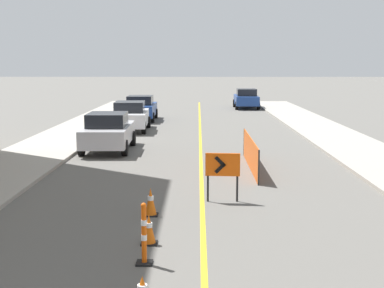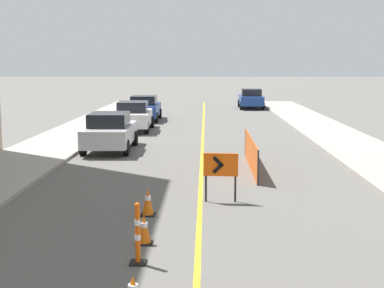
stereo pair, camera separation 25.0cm
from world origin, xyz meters
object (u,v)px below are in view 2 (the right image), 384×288
Objects in this scene: traffic_cone_fifth at (144,229)px; parked_car_curb_near at (110,131)px; parked_car_curb_mid at (133,116)px; delineator_post_rear at (138,238)px; parked_car_opposite_side at (251,99)px; parked_car_curb_far at (144,108)px; traffic_cone_farthest at (148,202)px; arrow_barricade_primary at (221,167)px.

parked_car_curb_near is at bearing 103.32° from traffic_cone_fifth.
parked_car_curb_mid is at bearing 87.94° from parked_car_curb_near.
parked_car_opposite_side is at bearing 81.86° from delineator_post_rear.
parked_car_curb_mid is 1.01× the size of parked_car_curb_far.
parked_car_curb_far is (-2.53, 21.53, 0.47)m from traffic_cone_farthest.
traffic_cone_fifth is 0.14× the size of parked_car_curb_far.
delineator_post_rear is at bearing -84.58° from parked_car_curb_mid.
arrow_barricade_primary is at bearing -95.37° from parked_car_opposite_side.
parked_car_curb_mid is at bearing 110.01° from arrow_barricade_primary.
delineator_post_rear is 19.62m from parked_car_curb_mid.
arrow_barricade_primary reaches higher than traffic_cone_farthest.
traffic_cone_fifth is 1.11m from delineator_post_rear.
traffic_cone_fifth is at bearing -78.02° from parked_car_curb_near.
parked_car_curb_far is at bearing 105.99° from arrow_barricade_primary.
parked_car_opposite_side is (7.56, 9.38, 0.00)m from parked_car_curb_far.
parked_car_opposite_side reaches higher than delineator_post_rear.
traffic_cone_farthest is 31.32m from parked_car_opposite_side.
parked_car_curb_near is (-2.61, 9.62, 0.47)m from traffic_cone_farthest.
parked_car_curb_mid is at bearing 98.83° from traffic_cone_farthest.
traffic_cone_farthest is at bearing 92.92° from delineator_post_rear.
parked_car_curb_near is (-2.76, 11.66, 0.50)m from traffic_cone_fifth.
parked_car_curb_mid is at bearing 98.31° from traffic_cone_fifth.
arrow_barricade_primary is at bearing -63.45° from parked_car_curb_near.
parked_car_curb_near and parked_car_opposite_side have the same top height.
parked_car_opposite_side is (7.56, 14.61, 0.00)m from parked_car_curb_mid.
delineator_post_rear is 13.05m from parked_car_curb_near.
traffic_cone_fifth is 2.05m from traffic_cone_farthest.
parked_car_opposite_side is at bearing 81.58° from traffic_cone_fifth.
parked_car_curb_mid is (-4.31, 14.98, -0.12)m from arrow_barricade_primary.
traffic_cone_farthest is 0.15× the size of parked_car_opposite_side.
parked_car_opposite_side reaches higher than traffic_cone_farthest.
traffic_cone_fifth is 0.14× the size of parked_car_opposite_side.
traffic_cone_fifth is 11.99m from parked_car_curb_near.
arrow_barricade_primary is 29.76m from parked_car_opposite_side.
traffic_cone_fifth is 33.31m from parked_car_opposite_side.
parked_car_curb_mid is at bearing 97.89° from delineator_post_rear.
parked_car_curb_far is (-2.69, 24.66, 0.31)m from delineator_post_rear.
parked_car_opposite_side is (3.25, 29.59, -0.12)m from arrow_barricade_primary.
traffic_cone_farthest is (-0.15, 2.04, 0.03)m from traffic_cone_fifth.
delineator_post_rear reaches higher than traffic_cone_fifth.
delineator_post_rear is at bearing -106.00° from arrow_barricade_primary.
traffic_cone_farthest is at bearing -76.14° from parked_car_curb_near.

